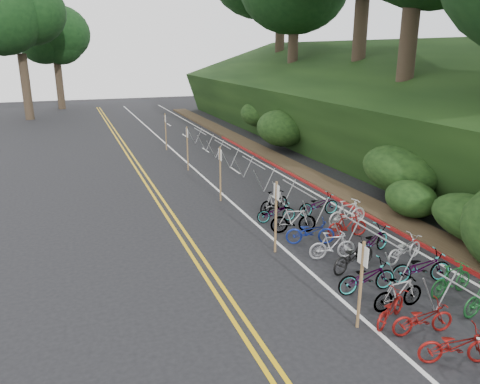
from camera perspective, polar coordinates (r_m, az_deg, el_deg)
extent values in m
plane|color=black|center=(12.03, 11.87, -16.82)|extent=(120.00, 120.00, 0.00)
cube|color=gold|center=(19.79, -9.07, -2.75)|extent=(0.12, 80.00, 0.01)
cube|color=gold|center=(19.85, -8.22, -2.65)|extent=(0.12, 80.00, 0.01)
cube|color=silver|center=(20.58, -0.45, -1.75)|extent=(0.12, 80.00, 0.01)
cube|color=silver|center=(22.29, 9.76, -0.52)|extent=(0.12, 80.00, 0.01)
cube|color=silver|center=(16.48, 13.75, -7.19)|extent=(0.10, 1.60, 0.01)
cube|color=silver|center=(21.35, 4.86, -1.12)|extent=(0.10, 1.60, 0.01)
cube|color=silver|center=(26.68, -0.59, 2.65)|extent=(0.10, 1.60, 0.01)
cube|color=silver|center=(32.24, -4.21, 5.13)|extent=(0.10, 1.60, 0.01)
cube|color=silver|center=(37.94, -6.77, 6.86)|extent=(0.10, 1.60, 0.01)
cube|color=silver|center=(43.72, -8.67, 8.12)|extent=(0.10, 1.60, 0.01)
cube|color=maroon|center=(24.17, 8.45, 1.05)|extent=(0.25, 28.00, 0.10)
cube|color=black|center=(36.05, 12.05, 10.57)|extent=(12.32, 44.00, 9.11)
cube|color=#382819|center=(33.27, 1.28, 5.67)|extent=(1.40, 44.00, 0.16)
ellipsoid|color=#284C19|center=(17.99, 26.73, -2.97)|extent=(2.00, 2.80, 1.60)
ellipsoid|color=#284C19|center=(21.85, 18.97, 2.65)|extent=(2.60, 3.64, 2.08)
ellipsoid|color=#284C19|center=(27.19, 13.14, 6.76)|extent=(2.20, 3.08, 1.76)
ellipsoid|color=#284C19|center=(31.75, 5.01, 7.78)|extent=(3.00, 4.20, 2.40)
ellipsoid|color=#284C19|center=(37.44, 2.05, 9.49)|extent=(2.40, 3.36, 1.92)
ellipsoid|color=#284C19|center=(41.52, 1.62, 11.19)|extent=(2.80, 3.92, 2.24)
ellipsoid|color=#284C19|center=(19.93, 20.11, -0.75)|extent=(1.80, 2.52, 1.44)
ellipsoid|color=#284C19|center=(30.87, 10.40, 9.26)|extent=(3.20, 4.48, 2.56)
cylinder|color=#2D2319|center=(26.26, 19.63, 14.93)|extent=(0.88, 0.88, 7.19)
cylinder|color=#2D2319|center=(34.18, 14.38, 17.61)|extent=(0.93, 0.93, 8.15)
cylinder|color=#2D2319|center=(40.59, 6.45, 16.26)|extent=(0.86, 0.86, 6.71)
cylinder|color=#2D2319|center=(48.89, 4.86, 17.80)|extent=(0.91, 0.91, 7.67)
cylinder|color=#2D2319|center=(50.57, -24.63, 11.55)|extent=(0.83, 0.83, 6.23)
ellipsoid|color=black|center=(50.49, -25.45, 17.94)|extent=(8.53, 8.53, 8.10)
cylinder|color=#2D2319|center=(58.45, -21.15, 12.24)|extent=(0.81, 0.81, 5.76)
ellipsoid|color=black|center=(58.35, -21.70, 17.23)|extent=(7.46, 7.46, 7.09)
cylinder|color=gray|center=(13.30, 22.04, -11.57)|extent=(0.55, 0.04, 1.07)
cylinder|color=gray|center=(13.65, 23.83, -11.02)|extent=(0.55, 0.04, 1.07)
cylinder|color=gray|center=(15.25, 15.82, -4.71)|extent=(0.05, 3.00, 0.05)
cylinder|color=gray|center=(14.30, 17.99, -8.91)|extent=(0.58, 0.04, 1.13)
cylinder|color=gray|center=(14.64, 19.74, -8.48)|extent=(0.58, 0.04, 1.13)
cylinder|color=gray|center=(16.37, 12.01, -5.07)|extent=(0.58, 0.04, 1.13)
cylinder|color=gray|center=(16.66, 13.65, -4.78)|extent=(0.58, 0.04, 1.13)
cylinder|color=gray|center=(19.25, 7.18, 0.36)|extent=(0.05, 3.00, 0.05)
cylinder|color=gray|center=(18.14, 8.35, -2.66)|extent=(0.58, 0.04, 1.13)
cylinder|color=gray|center=(18.40, 9.88, -2.45)|extent=(0.58, 0.04, 1.13)
cylinder|color=gray|center=(20.50, 4.64, -0.20)|extent=(0.58, 0.04, 1.13)
cylinder|color=gray|center=(20.74, 6.04, -0.04)|extent=(0.58, 0.04, 1.13)
cylinder|color=gray|center=(23.64, 1.63, 3.62)|extent=(0.05, 3.00, 0.05)
cylinder|color=gray|center=(22.43, 2.29, 1.36)|extent=(0.58, 0.04, 1.13)
cylinder|color=gray|center=(22.65, 3.60, 1.49)|extent=(0.58, 0.04, 1.13)
cylinder|color=gray|center=(24.95, -0.18, 2.99)|extent=(0.58, 0.04, 1.13)
cylinder|color=gray|center=(25.14, 1.02, 3.09)|extent=(0.58, 0.04, 1.13)
cylinder|color=gray|center=(28.24, -2.17, 5.83)|extent=(0.05, 3.00, 0.05)
cylinder|color=gray|center=(26.97, -1.79, 4.05)|extent=(0.58, 0.04, 1.13)
cylinder|color=gray|center=(27.15, -0.67, 4.14)|extent=(0.58, 0.04, 1.13)
cylinder|color=gray|center=(29.58, -3.53, 5.19)|extent=(0.58, 0.04, 1.13)
cylinder|color=gray|center=(29.74, -2.49, 5.27)|extent=(0.58, 0.04, 1.13)
cylinder|color=gray|center=(32.95, -4.91, 7.40)|extent=(0.05, 3.00, 0.05)
cylinder|color=gray|center=(31.65, -4.69, 5.95)|extent=(0.58, 0.04, 1.13)
cylinder|color=gray|center=(31.80, -3.72, 6.02)|extent=(0.58, 0.04, 1.13)
cylinder|color=gray|center=(34.31, -5.97, 6.77)|extent=(0.58, 0.04, 1.13)
cylinder|color=gray|center=(34.45, -5.07, 6.84)|extent=(0.58, 0.04, 1.13)
cylinder|color=brown|center=(11.90, 14.48, -10.99)|extent=(0.08, 0.08, 2.30)
cube|color=silver|center=(11.55, 14.77, -7.49)|extent=(0.02, 0.40, 0.50)
cylinder|color=brown|center=(15.66, 4.39, -3.12)|extent=(0.08, 0.08, 2.50)
cube|color=silver|center=(15.37, 4.46, 0.03)|extent=(0.02, 0.40, 0.50)
cylinder|color=brown|center=(21.00, -2.42, 2.17)|extent=(0.08, 0.08, 2.50)
cube|color=silver|center=(20.79, -2.45, 4.57)|extent=(0.02, 0.40, 0.50)
cylinder|color=brown|center=(26.63, -6.42, 5.27)|extent=(0.08, 0.08, 2.50)
cube|color=silver|center=(26.46, -6.49, 7.18)|extent=(0.02, 0.40, 0.50)
cylinder|color=brown|center=(32.39, -9.04, 7.26)|extent=(0.08, 0.08, 2.50)
cube|color=silver|center=(32.25, -9.12, 8.83)|extent=(0.02, 0.40, 0.50)
imported|color=maroon|center=(12.68, 17.86, -13.31)|extent=(1.21, 1.58, 0.80)
imported|color=maroon|center=(11.73, 24.80, -16.60)|extent=(1.08, 1.77, 0.88)
imported|color=maroon|center=(12.47, 21.38, -14.14)|extent=(0.77, 1.66, 0.84)
imported|color=slate|center=(13.29, 18.76, -11.59)|extent=(0.48, 1.57, 0.94)
imported|color=#144C1E|center=(14.51, 24.39, -9.69)|extent=(0.66, 1.64, 0.96)
imported|color=slate|center=(13.88, 15.19, -9.94)|extent=(0.71, 1.83, 0.95)
imported|color=slate|center=(14.92, 21.21, -8.52)|extent=(1.01, 1.96, 0.98)
imported|color=black|center=(15.07, 13.69, -7.54)|extent=(1.17, 1.96, 0.97)
imported|color=#9E9EA3|center=(16.17, 19.41, -6.54)|extent=(0.98, 1.74, 0.86)
imported|color=#9E9EA3|center=(15.69, 11.19, -6.41)|extent=(0.73, 1.63, 0.95)
imported|color=slate|center=(16.32, 15.81, -5.78)|extent=(1.28, 1.94, 0.97)
imported|color=navy|center=(16.74, 8.56, -4.80)|extent=(1.11, 1.84, 0.91)
imported|color=maroon|center=(17.58, 12.95, -3.95)|extent=(0.61, 1.59, 0.93)
imported|color=slate|center=(17.62, 6.53, -3.36)|extent=(0.89, 1.81, 1.05)
imported|color=beige|center=(18.63, 12.96, -2.50)|extent=(0.74, 1.84, 1.08)
imported|color=slate|center=(18.68, 4.45, -2.44)|extent=(0.71, 1.65, 0.84)
imported|color=slate|center=(19.58, 9.56, -1.54)|extent=(0.63, 1.80, 0.95)
imported|color=slate|center=(19.72, 4.16, -1.17)|extent=(1.02, 1.67, 0.97)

